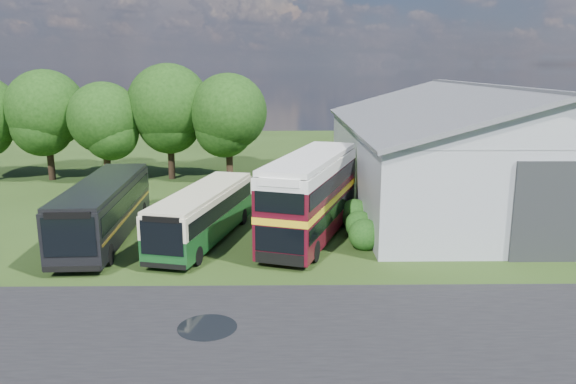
{
  "coord_description": "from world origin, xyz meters",
  "views": [
    {
      "loc": [
        1.21,
        -22.03,
        9.44
      ],
      "look_at": [
        1.62,
        8.0,
        2.62
      ],
      "focal_mm": 35.0,
      "sensor_mm": 36.0,
      "label": 1
    }
  ],
  "objects_px": {
    "bus_maroon_double": "(311,197)",
    "bus_green_single": "(204,214)",
    "bus_dark_single": "(104,209)",
    "storage_shed": "(481,144)"
  },
  "relations": [
    {
      "from": "bus_dark_single",
      "to": "bus_green_single",
      "type": "bearing_deg",
      "value": -5.87
    },
    {
      "from": "storage_shed",
      "to": "bus_dark_single",
      "type": "bearing_deg",
      "value": -160.73
    },
    {
      "from": "bus_maroon_double",
      "to": "bus_dark_single",
      "type": "xyz_separation_m",
      "value": [
        -11.34,
        -0.13,
        -0.61
      ]
    },
    {
      "from": "bus_green_single",
      "to": "bus_dark_single",
      "type": "xyz_separation_m",
      "value": [
        -5.47,
        0.32,
        0.2
      ]
    },
    {
      "from": "bus_dark_single",
      "to": "storage_shed",
      "type": "bearing_deg",
      "value": 16.76
    },
    {
      "from": "bus_green_single",
      "to": "bus_maroon_double",
      "type": "distance_m",
      "value": 5.94
    },
    {
      "from": "bus_green_single",
      "to": "bus_dark_single",
      "type": "relative_size",
      "value": 0.9
    },
    {
      "from": "storage_shed",
      "to": "bus_maroon_double",
      "type": "height_order",
      "value": "storage_shed"
    },
    {
      "from": "storage_shed",
      "to": "bus_dark_single",
      "type": "relative_size",
      "value": 2.08
    },
    {
      "from": "bus_maroon_double",
      "to": "bus_green_single",
      "type": "bearing_deg",
      "value": -156.92
    }
  ]
}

